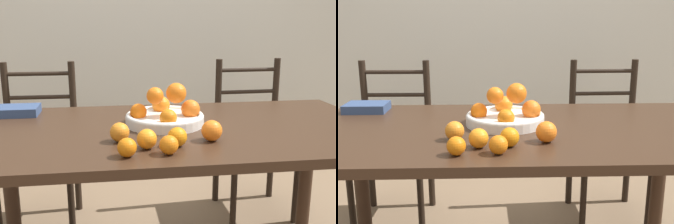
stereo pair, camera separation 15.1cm
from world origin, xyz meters
TOP-DOWN VIEW (x-y plane):
  - wall_back at (0.00, 1.45)m, footprint 8.00×0.06m
  - dining_table at (0.00, 0.00)m, footprint 1.69×0.86m
  - fruit_bowl at (-0.04, 0.05)m, footprint 0.32×0.32m
  - orange_loose_0 at (0.09, -0.20)m, footprint 0.08×0.08m
  - orange_loose_1 at (-0.08, -0.32)m, footprint 0.06×0.06m
  - orange_loose_2 at (-0.15, -0.25)m, footprint 0.07×0.07m
  - orange_loose_3 at (-0.23, -0.16)m, footprint 0.07×0.07m
  - orange_loose_4 at (-0.04, -0.24)m, footprint 0.07×0.07m
  - orange_loose_5 at (-0.22, -0.32)m, footprint 0.06×0.06m
  - chair_left at (-0.68, 0.71)m, footprint 0.42×0.40m
  - chair_right at (0.59, 0.71)m, footprint 0.43×0.41m
  - book_stack at (-0.69, 0.30)m, footprint 0.19×0.14m

SIDE VIEW (x-z plane):
  - chair_left at x=-0.68m, z-range -0.02..0.92m
  - chair_right at x=0.59m, z-range -0.02..0.92m
  - dining_table at x=0.00m, z-range 0.28..1.04m
  - book_stack at x=-0.69m, z-range 0.76..0.80m
  - orange_loose_5 at x=-0.22m, z-range 0.76..0.82m
  - orange_loose_1 at x=-0.08m, z-range 0.76..0.82m
  - orange_loose_4 at x=-0.04m, z-range 0.76..0.83m
  - orange_loose_2 at x=-0.15m, z-range 0.76..0.83m
  - orange_loose_3 at x=-0.23m, z-range 0.76..0.83m
  - orange_loose_0 at x=0.09m, z-range 0.76..0.83m
  - fruit_bowl at x=-0.04m, z-range 0.71..0.89m
  - wall_back at x=0.00m, z-range 0.00..2.60m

